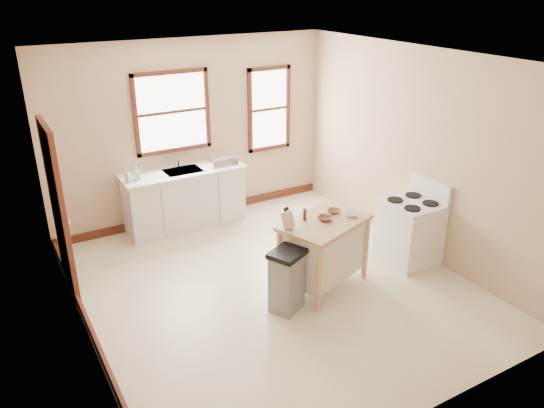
{
  "coord_description": "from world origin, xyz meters",
  "views": [
    {
      "loc": [
        -2.88,
        -4.96,
        3.61
      ],
      "look_at": [
        0.21,
        0.4,
        0.93
      ],
      "focal_mm": 35.0,
      "sensor_mm": 36.0,
      "label": 1
    }
  ],
  "objects_px": {
    "bowl_b": "(334,211)",
    "trash_bin": "(287,281)",
    "soap_bottle_b": "(137,173)",
    "knife_block": "(288,220)",
    "pepper_grinder": "(305,215)",
    "gas_stove": "(410,223)",
    "dish_rack": "(222,161)",
    "kitchen_island": "(324,254)",
    "bowl_c": "(352,214)",
    "soap_bottle_a": "(127,175)",
    "bowl_a": "(325,218)"
  },
  "relations": [
    {
      "from": "dish_rack",
      "to": "knife_block",
      "type": "xyz_separation_m",
      "value": [
        -0.26,
        -2.36,
        0.02
      ]
    },
    {
      "from": "bowl_a",
      "to": "bowl_b",
      "type": "xyz_separation_m",
      "value": [
        0.22,
        0.13,
        -0.0
      ]
    },
    {
      "from": "soap_bottle_a",
      "to": "soap_bottle_b",
      "type": "xyz_separation_m",
      "value": [
        0.14,
        0.04,
        -0.01
      ]
    },
    {
      "from": "pepper_grinder",
      "to": "gas_stove",
      "type": "distance_m",
      "value": 1.63
    },
    {
      "from": "bowl_c",
      "to": "soap_bottle_b",
      "type": "bearing_deg",
      "value": 127.46
    },
    {
      "from": "soap_bottle_a",
      "to": "gas_stove",
      "type": "distance_m",
      "value": 3.96
    },
    {
      "from": "dish_rack",
      "to": "pepper_grinder",
      "type": "bearing_deg",
      "value": -105.53
    },
    {
      "from": "pepper_grinder",
      "to": "bowl_c",
      "type": "distance_m",
      "value": 0.59
    },
    {
      "from": "trash_bin",
      "to": "gas_stove",
      "type": "xyz_separation_m",
      "value": [
        2.04,
        0.16,
        0.19
      ]
    },
    {
      "from": "kitchen_island",
      "to": "bowl_c",
      "type": "relative_size",
      "value": 6.94
    },
    {
      "from": "soap_bottle_a",
      "to": "pepper_grinder",
      "type": "distance_m",
      "value": 2.72
    },
    {
      "from": "bowl_c",
      "to": "pepper_grinder",
      "type": "bearing_deg",
      "value": 161.26
    },
    {
      "from": "dish_rack",
      "to": "soap_bottle_b",
      "type": "bearing_deg",
      "value": 162.63
    },
    {
      "from": "pepper_grinder",
      "to": "knife_block",
      "type": "bearing_deg",
      "value": -165.04
    },
    {
      "from": "soap_bottle_a",
      "to": "dish_rack",
      "type": "distance_m",
      "value": 1.47
    },
    {
      "from": "bowl_c",
      "to": "bowl_b",
      "type": "bearing_deg",
      "value": 122.51
    },
    {
      "from": "dish_rack",
      "to": "bowl_c",
      "type": "xyz_separation_m",
      "value": [
        0.59,
        -2.47,
        -0.05
      ]
    },
    {
      "from": "soap_bottle_a",
      "to": "soap_bottle_b",
      "type": "bearing_deg",
      "value": 35.16
    },
    {
      "from": "kitchen_island",
      "to": "trash_bin",
      "type": "bearing_deg",
      "value": 179.29
    },
    {
      "from": "knife_block",
      "to": "trash_bin",
      "type": "height_order",
      "value": "knife_block"
    },
    {
      "from": "soap_bottle_a",
      "to": "trash_bin",
      "type": "bearing_deg",
      "value": -49.9
    },
    {
      "from": "soap_bottle_a",
      "to": "dish_rack",
      "type": "relative_size",
      "value": 0.49
    },
    {
      "from": "soap_bottle_a",
      "to": "kitchen_island",
      "type": "bearing_deg",
      "value": -36.08
    },
    {
      "from": "soap_bottle_a",
      "to": "pepper_grinder",
      "type": "xyz_separation_m",
      "value": [
        1.5,
        -2.27,
        -0.06
      ]
    },
    {
      "from": "knife_block",
      "to": "bowl_c",
      "type": "bearing_deg",
      "value": -36.11
    },
    {
      "from": "knife_block",
      "to": "bowl_b",
      "type": "relative_size",
      "value": 1.23
    },
    {
      "from": "trash_bin",
      "to": "knife_block",
      "type": "bearing_deg",
      "value": 31.91
    },
    {
      "from": "dish_rack",
      "to": "bowl_a",
      "type": "relative_size",
      "value": 2.39
    },
    {
      "from": "soap_bottle_b",
      "to": "trash_bin",
      "type": "height_order",
      "value": "soap_bottle_b"
    },
    {
      "from": "knife_block",
      "to": "dish_rack",
      "type": "bearing_deg",
      "value": 55.35
    },
    {
      "from": "pepper_grinder",
      "to": "gas_stove",
      "type": "height_order",
      "value": "gas_stove"
    },
    {
      "from": "kitchen_island",
      "to": "bowl_b",
      "type": "bearing_deg",
      "value": 11.93
    },
    {
      "from": "knife_block",
      "to": "gas_stove",
      "type": "relative_size",
      "value": 0.18
    },
    {
      "from": "gas_stove",
      "to": "soap_bottle_b",
      "type": "bearing_deg",
      "value": 139.46
    },
    {
      "from": "knife_block",
      "to": "kitchen_island",
      "type": "bearing_deg",
      "value": -35.41
    },
    {
      "from": "knife_block",
      "to": "bowl_a",
      "type": "xyz_separation_m",
      "value": [
        0.5,
        -0.05,
        -0.08
      ]
    },
    {
      "from": "bowl_c",
      "to": "soap_bottle_a",
      "type": "bearing_deg",
      "value": 129.99
    },
    {
      "from": "pepper_grinder",
      "to": "bowl_b",
      "type": "bearing_deg",
      "value": 0.48
    },
    {
      "from": "soap_bottle_b",
      "to": "gas_stove",
      "type": "bearing_deg",
      "value": -28.64
    },
    {
      "from": "soap_bottle_b",
      "to": "trash_bin",
      "type": "xyz_separation_m",
      "value": [
        0.89,
        -2.67,
        -0.63
      ]
    },
    {
      "from": "soap_bottle_b",
      "to": "pepper_grinder",
      "type": "distance_m",
      "value": 2.68
    },
    {
      "from": "soap_bottle_a",
      "to": "trash_bin",
      "type": "distance_m",
      "value": 2.89
    },
    {
      "from": "kitchen_island",
      "to": "bowl_b",
      "type": "height_order",
      "value": "bowl_b"
    },
    {
      "from": "soap_bottle_b",
      "to": "knife_block",
      "type": "height_order",
      "value": "soap_bottle_b"
    },
    {
      "from": "bowl_a",
      "to": "kitchen_island",
      "type": "bearing_deg",
      "value": -126.75
    },
    {
      "from": "knife_block",
      "to": "bowl_b",
      "type": "distance_m",
      "value": 0.73
    },
    {
      "from": "bowl_b",
      "to": "trash_bin",
      "type": "distance_m",
      "value": 1.11
    },
    {
      "from": "bowl_a",
      "to": "gas_stove",
      "type": "xyz_separation_m",
      "value": [
        1.36,
        -0.07,
        -0.35
      ]
    },
    {
      "from": "pepper_grinder",
      "to": "trash_bin",
      "type": "relative_size",
      "value": 0.2
    },
    {
      "from": "trash_bin",
      "to": "pepper_grinder",
      "type": "bearing_deg",
      "value": 11.99
    }
  ]
}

